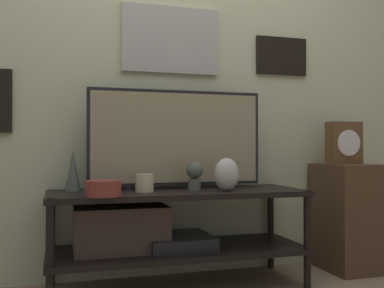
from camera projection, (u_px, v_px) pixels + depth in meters
wall_back at (165, 56)px, 2.80m from camera, size 6.40×0.08×2.70m
media_console at (157, 227)px, 2.47m from camera, size 1.42×0.51×0.54m
television at (177, 138)px, 2.62m from camera, size 1.03×0.05×0.57m
vase_urn_stoneware at (227, 174)px, 2.47m from camera, size 0.14×0.12×0.18m
vase_slim_bronze at (73, 170)px, 2.48m from camera, size 0.09×0.09×0.23m
vase_wide_bowl at (103, 188)px, 2.20m from camera, size 0.18×0.18×0.08m
candle_jar at (145, 183)px, 2.42m from camera, size 0.10×0.10×0.10m
decorative_bust at (194, 175)px, 2.49m from camera, size 0.09×0.09×0.16m
side_table at (348, 217)px, 2.88m from camera, size 0.34×0.41×0.67m
mantel_clock at (344, 143)px, 2.91m from camera, size 0.22×0.11×0.27m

